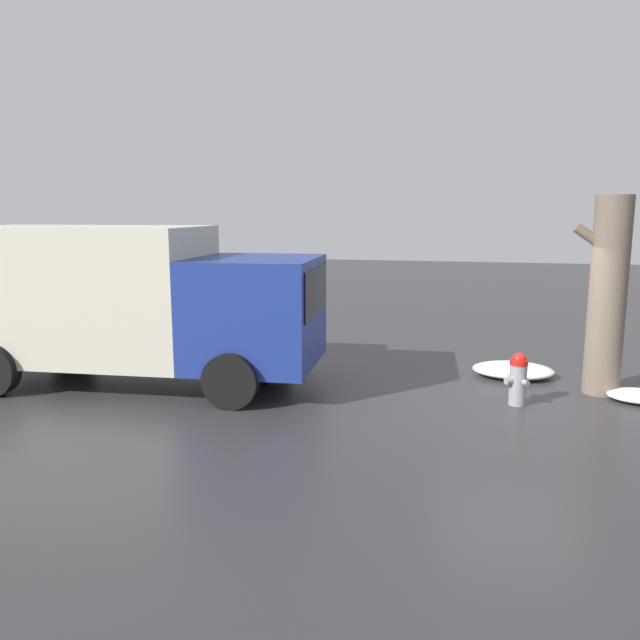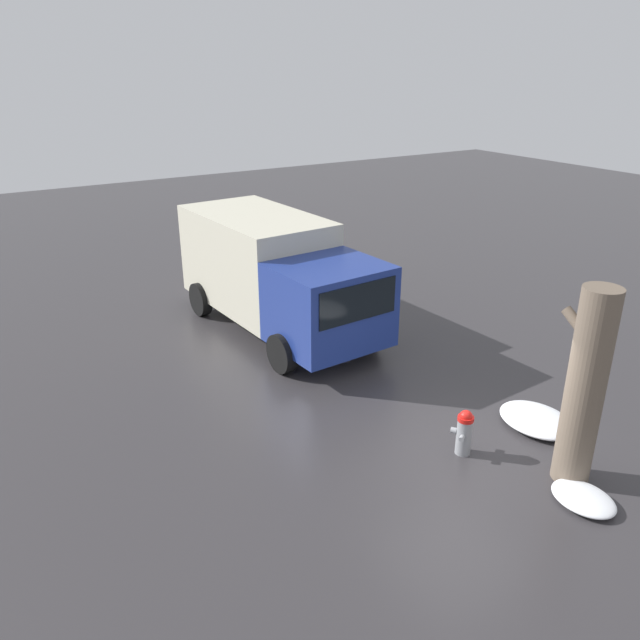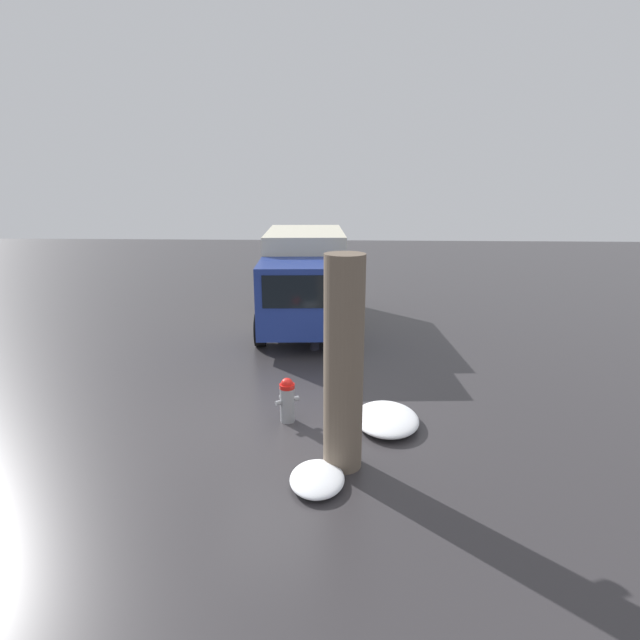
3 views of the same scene
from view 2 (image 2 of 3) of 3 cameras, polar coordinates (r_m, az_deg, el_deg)
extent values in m
plane|color=#333033|center=(11.57, 12.88, -11.75)|extent=(60.00, 60.00, 0.00)
cylinder|color=gray|center=(11.39, 13.02, -10.37)|extent=(0.27, 0.27, 0.66)
cylinder|color=red|center=(11.20, 13.19, -8.77)|extent=(0.29, 0.29, 0.08)
sphere|color=red|center=(11.17, 13.21, -8.59)|extent=(0.23, 0.23, 0.23)
cylinder|color=gray|center=(11.37, 12.13, -9.85)|extent=(0.15, 0.15, 0.11)
cylinder|color=gray|center=(11.19, 12.84, -10.50)|extent=(0.13, 0.13, 0.09)
cylinder|color=gray|center=(11.50, 13.26, -9.56)|extent=(0.13, 0.13, 0.09)
cylinder|color=#6B5B4C|center=(10.66, 23.09, -5.79)|extent=(0.60, 0.60, 3.35)
cylinder|color=#6B5B4C|center=(10.42, 22.68, -0.66)|extent=(0.69, 0.17, 0.55)
cube|color=navy|center=(13.98, 0.80, 1.44)|extent=(2.23, 2.52, 1.85)
cube|color=black|center=(13.06, 3.53, 1.59)|extent=(0.15, 2.01, 0.82)
cube|color=beige|center=(16.44, -5.78, 5.57)|extent=(4.44, 2.65, 2.38)
cylinder|color=black|center=(15.08, 4.23, -0.79)|extent=(0.92, 0.33, 0.90)
cylinder|color=black|center=(13.81, -3.50, -3.05)|extent=(0.92, 0.33, 0.90)
cylinder|color=black|center=(18.27, -4.06, 3.45)|extent=(0.92, 0.33, 0.90)
cylinder|color=black|center=(17.23, -10.86, 1.90)|extent=(0.92, 0.33, 0.90)
cylinder|color=#23232D|center=(14.33, 2.32, -2.28)|extent=(0.25, 0.25, 0.80)
cylinder|color=black|center=(14.03, 2.37, 0.43)|extent=(0.37, 0.37, 0.66)
sphere|color=tan|center=(13.87, 2.40, 2.12)|extent=(0.22, 0.22, 0.22)
ellipsoid|color=white|center=(10.96, 22.94, -14.78)|extent=(1.04, 0.82, 0.18)
ellipsoid|color=white|center=(12.68, 19.19, -8.60)|extent=(1.50, 1.19, 0.24)
camera|label=1|loc=(8.79, -49.49, -8.30)|focal=35.00mm
camera|label=3|loc=(8.49, 67.67, -6.26)|focal=28.00mm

